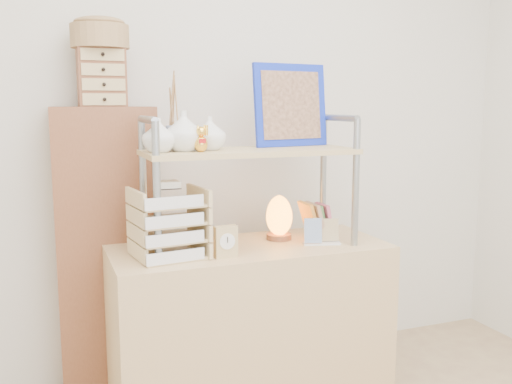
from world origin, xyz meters
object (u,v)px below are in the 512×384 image
salt_lamp (279,217)px  cabinet (108,254)px  letter_tray (169,227)px  desk (250,328)px

salt_lamp → cabinet: bearing=157.7°
letter_tray → desk: bearing=9.5°
letter_tray → salt_lamp: letter_tray is taller
cabinet → letter_tray: size_ratio=4.32×
desk → letter_tray: letter_tray is taller
cabinet → letter_tray: bearing=-63.3°
cabinet → desk: bearing=-31.1°
desk → cabinet: bearing=146.7°
desk → salt_lamp: bearing=23.1°
salt_lamp → letter_tray: bearing=-166.1°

